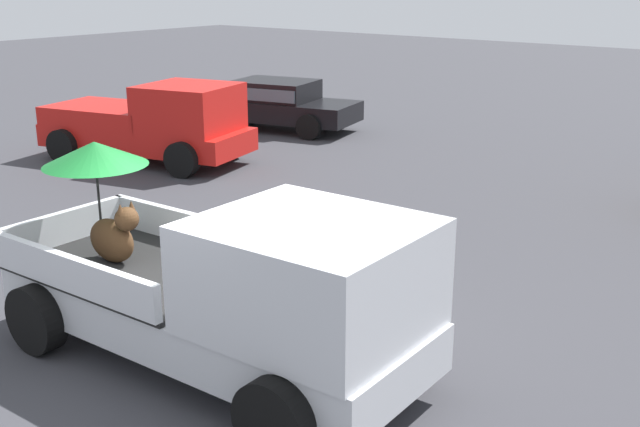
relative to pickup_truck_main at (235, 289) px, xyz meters
The scene contains 4 objects.
ground_plane 1.05m from the pickup_truck_main, behind, with size 80.00×80.00×0.00m, color #38383D.
pickup_truck_main is the anchor object (origin of this frame).
pickup_truck_far 10.16m from the pickup_truck_main, 144.46° to the left, with size 5.09×3.02×1.80m.
parked_sedan_near 13.51m from the pickup_truck_main, 129.23° to the left, with size 4.58×2.68×1.33m.
Camera 1 is at (5.74, -5.36, 4.16)m, focal length 43.62 mm.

